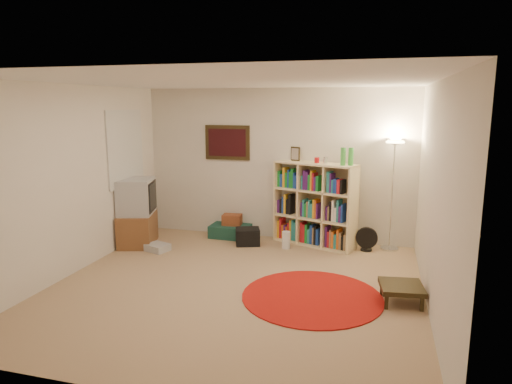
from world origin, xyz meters
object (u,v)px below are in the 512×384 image
(floor_fan, at_px, (367,239))
(side_table, at_px, (402,288))
(floor_lamp, at_px, (394,158))
(suitcase, at_px, (230,231))
(tv_stand, at_px, (137,213))
(bookshelf, at_px, (314,205))

(floor_fan, bearing_deg, side_table, -77.49)
(floor_lamp, distance_m, suitcase, 2.94)
(floor_lamp, xyz_separation_m, tv_stand, (-3.93, -0.80, -0.93))
(floor_lamp, height_order, tv_stand, floor_lamp)
(floor_lamp, bearing_deg, bookshelf, -177.47)
(floor_fan, relative_size, tv_stand, 0.35)
(tv_stand, height_order, suitcase, tv_stand)
(tv_stand, xyz_separation_m, suitcase, (1.31, 0.77, -0.41))
(bookshelf, distance_m, floor_fan, 0.97)
(bookshelf, xyz_separation_m, floor_fan, (0.85, -0.13, -0.46))
(tv_stand, bearing_deg, suitcase, 14.10)
(side_table, bearing_deg, tv_stand, 163.41)
(bookshelf, xyz_separation_m, suitcase, (-1.42, 0.03, -0.54))
(floor_lamp, relative_size, tv_stand, 1.62)
(bookshelf, bearing_deg, tv_stand, -144.69)
(suitcase, relative_size, side_table, 1.26)
(floor_lamp, height_order, suitcase, floor_lamp)
(floor_lamp, xyz_separation_m, side_table, (0.10, -2.00, -1.26))
(floor_fan, height_order, suitcase, floor_fan)
(tv_stand, bearing_deg, side_table, -33.01)
(floor_fan, distance_m, suitcase, 2.28)
(suitcase, bearing_deg, tv_stand, -147.45)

